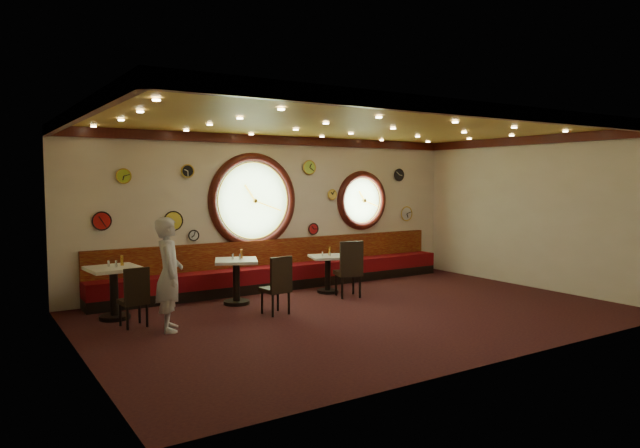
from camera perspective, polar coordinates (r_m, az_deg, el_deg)
The scene contains 45 objects.
floor at distance 9.88m, azimuth 4.28°, elevation -8.93°, with size 9.00×6.00×0.00m, color black.
ceiling at distance 9.65m, azimuth 4.39°, elevation 9.89°, with size 9.00×6.00×0.02m, color #BB8B35.
wall_back at distance 12.16m, azimuth -4.19°, elevation 1.22°, with size 9.00×0.02×3.20m, color beige.
wall_front at distance 7.47m, azimuth 18.30°, elevation -1.03°, with size 9.00×0.02×3.20m, color beige.
wall_left at distance 7.82m, azimuth -23.08°, elevation -0.93°, with size 0.02×6.00×3.20m, color beige.
wall_right at distance 12.85m, azimuth 20.60°, elevation 1.12°, with size 0.02×6.00×3.20m, color beige.
molding_back at distance 12.13m, azimuth -4.12°, elevation 8.35°, with size 9.00×0.10×0.18m, color #350D09.
molding_front at distance 7.51m, azimuth 18.29°, elevation 10.54°, with size 9.00×0.10×0.18m, color #350D09.
molding_left at distance 7.84m, azimuth -23.05°, elevation 10.15°, with size 0.10×6.00×0.18m, color #350D09.
molding_right at distance 12.82m, azimuth 20.65°, elevation 7.87°, with size 0.10×6.00×0.18m, color #350D09.
banquette_base at distance 12.10m, azimuth -3.52°, elevation -5.96°, with size 8.00×0.55×0.20m, color black.
banquette_seat at distance 12.05m, azimuth -3.52°, elevation -4.79°, with size 8.00×0.55×0.30m, color #5E080E.
banquette_back at distance 12.19m, azimuth -4.04°, elevation -2.79°, with size 8.00×0.10×0.55m, color #5B0708.
porthole_left_glass at distance 11.87m, azimuth -6.74°, elevation 2.33°, with size 1.66×1.66×0.02m, color #89B069.
porthole_left_frame at distance 11.86m, azimuth -6.71°, elevation 2.33°, with size 1.98×1.98×0.18m, color #350D09.
porthole_left_ring at distance 11.83m, azimuth -6.64°, elevation 2.32°, with size 1.61×1.61×0.03m, color gold.
porthole_right_glass at distance 13.33m, azimuth 4.16°, elevation 2.36°, with size 1.10×1.10×0.02m, color #89B069.
porthole_right_frame at distance 13.32m, azimuth 4.20°, elevation 2.36°, with size 1.38×1.38×0.18m, color #350D09.
porthole_right_ring at distance 13.30m, azimuth 4.28°, elevation 2.36°, with size 1.09×1.09×0.03m, color gold.
wall_clock_0 at distance 10.89m, azimuth -21.00°, elevation 0.29°, with size 0.32×0.32×0.03m, color red.
wall_clock_1 at distance 13.99m, azimuth 7.89°, elevation 4.89°, with size 0.28×0.28×0.03m, color black.
wall_clock_2 at distance 12.81m, azimuth 1.21°, elevation 2.96°, with size 0.22×0.22×0.03m, color #E9CA4D.
wall_clock_3 at distance 11.22m, azimuth -14.48°, elevation 0.31°, with size 0.36×0.36×0.03m, color yellow.
wall_clock_4 at distance 11.29m, azimuth -13.12°, elevation 5.18°, with size 0.24×0.24×0.03m, color black.
wall_clock_5 at distance 14.17m, azimuth 8.62°, elevation 1.03°, with size 0.34×0.34×0.03m, color silver.
wall_clock_6 at distance 12.49m, azimuth -1.09°, elevation 5.67°, with size 0.30×0.30×0.03m, color #B0E046.
wall_clock_7 at distance 12.58m, azimuth -0.69°, elevation -0.49°, with size 0.24×0.24×0.03m, color red.
wall_clock_8 at distance 11.38m, azimuth -12.53°, elevation -1.12°, with size 0.20×0.20×0.03m, color silver.
wall_clock_9 at distance 10.95m, azimuth -19.06°, elevation 4.56°, with size 0.26×0.26×0.03m, color #9CB824.
table_a at distance 9.96m, azimuth -19.91°, elevation -5.87°, with size 0.85×0.85×0.86m.
table_b at distance 10.60m, azimuth -8.37°, elevation -5.16°, with size 0.99×0.99×0.83m.
table_c at distance 11.56m, azimuth 0.78°, elevation -4.56°, with size 0.87×0.87×0.75m.
chair_a at distance 9.29m, azimuth -18.01°, elevation -6.60°, with size 0.43×0.43×0.58m.
chair_b at distance 9.67m, azimuth -4.20°, elevation -5.76°, with size 0.46×0.46×0.62m.
chair_c at distance 11.05m, azimuth 2.99°, elevation -4.13°, with size 0.57×0.57×0.69m.
condiment_a_salt at distance 9.96m, azimuth -20.38°, elevation -3.72°, with size 0.04×0.04×0.10m, color silver.
condiment_b_salt at distance 10.55m, azimuth -8.72°, elevation -3.23°, with size 0.04×0.04×0.11m, color silver.
condiment_c_salt at distance 11.48m, azimuth 0.24°, elevation -2.99°, with size 0.03×0.03×0.09m, color silver.
condiment_a_pepper at distance 9.83m, azimuth -19.71°, elevation -3.78°, with size 0.04×0.04×0.11m, color silver.
condiment_b_pepper at distance 10.52m, azimuth -8.01°, elevation -3.25°, with size 0.04×0.04×0.10m, color silver.
condiment_c_pepper at distance 11.46m, azimuth 1.01°, elevation -3.01°, with size 0.03×0.03×0.09m, color #B9B9BE.
condiment_a_bottle at distance 10.01m, azimuth -19.18°, elevation -3.46°, with size 0.05×0.05×0.17m, color gold.
condiment_b_bottle at distance 10.67m, azimuth -7.87°, elevation -2.98°, with size 0.05×0.05×0.17m, color orange.
condiment_c_bottle at distance 11.60m, azimuth 0.96°, elevation -2.71°, with size 0.05×0.05×0.17m, color gold.
waiter at distance 8.91m, azimuth -14.85°, elevation -4.88°, with size 0.63×0.41×1.72m, color silver.
Camera 1 is at (-5.78, -7.68, 2.28)m, focal length 32.00 mm.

